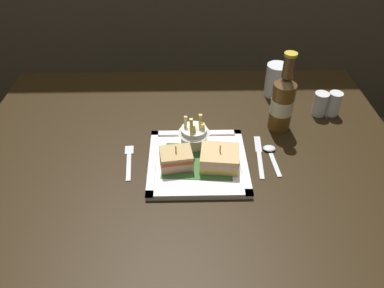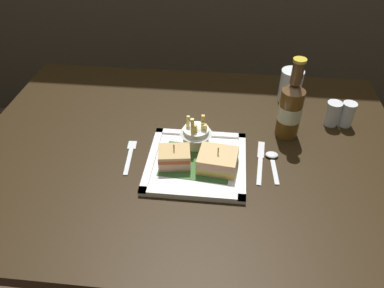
# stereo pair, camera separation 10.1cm
# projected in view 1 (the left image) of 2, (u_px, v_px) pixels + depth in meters

# --- Properties ---
(ground_plane) EXTENTS (6.00, 6.00, 0.00)m
(ground_plane) POSITION_uv_depth(u_px,v_px,m) (188.00, 285.00, 1.53)
(ground_plane) COLOR #4E342B
(dining_table) EXTENTS (1.23, 0.90, 0.73)m
(dining_table) POSITION_uv_depth(u_px,v_px,m) (187.00, 175.00, 1.14)
(dining_table) COLOR black
(dining_table) RESTS_ON ground_plane
(square_plate) EXTENTS (0.26, 0.26, 0.02)m
(square_plate) POSITION_uv_depth(u_px,v_px,m) (198.00, 162.00, 1.01)
(square_plate) COLOR white
(square_plate) RESTS_ON dining_table
(sandwich_half_left) EXTENTS (0.09, 0.08, 0.07)m
(sandwich_half_left) POSITION_uv_depth(u_px,v_px,m) (177.00, 159.00, 0.98)
(sandwich_half_left) COLOR tan
(sandwich_half_left) RESTS_ON square_plate
(sandwich_half_right) EXTENTS (0.11, 0.10, 0.07)m
(sandwich_half_right) POSITION_uv_depth(u_px,v_px,m) (220.00, 158.00, 0.98)
(sandwich_half_right) COLOR tan
(sandwich_half_right) RESTS_ON square_plate
(fries_cup) EXTENTS (0.09, 0.09, 0.10)m
(fries_cup) POSITION_uv_depth(u_px,v_px,m) (194.00, 133.00, 1.04)
(fries_cup) COLOR white
(fries_cup) RESTS_ON square_plate
(beer_bottle) EXTENTS (0.07, 0.07, 0.24)m
(beer_bottle) POSITION_uv_depth(u_px,v_px,m) (283.00, 101.00, 1.09)
(beer_bottle) COLOR brown
(beer_bottle) RESTS_ON dining_table
(water_glass) EXTENTS (0.07, 0.07, 0.11)m
(water_glass) POSITION_uv_depth(u_px,v_px,m) (276.00, 82.00, 1.27)
(water_glass) COLOR silver
(water_glass) RESTS_ON dining_table
(fork) EXTENTS (0.03, 0.14, 0.00)m
(fork) POSITION_uv_depth(u_px,v_px,m) (129.00, 160.00, 1.02)
(fork) COLOR silver
(fork) RESTS_ON dining_table
(knife) EXTENTS (0.03, 0.18, 0.00)m
(knife) POSITION_uv_depth(u_px,v_px,m) (260.00, 154.00, 1.04)
(knife) COLOR silver
(knife) RESTS_ON dining_table
(spoon) EXTENTS (0.03, 0.13, 0.01)m
(spoon) POSITION_uv_depth(u_px,v_px,m) (271.00, 152.00, 1.04)
(spoon) COLOR silver
(spoon) RESTS_ON dining_table
(salt_shaker) EXTENTS (0.04, 0.04, 0.08)m
(salt_shaker) POSITION_uv_depth(u_px,v_px,m) (320.00, 105.00, 1.18)
(salt_shaker) COLOR silver
(salt_shaker) RESTS_ON dining_table
(pepper_shaker) EXTENTS (0.04, 0.04, 0.08)m
(pepper_shaker) POSITION_uv_depth(u_px,v_px,m) (334.00, 105.00, 1.18)
(pepper_shaker) COLOR silver
(pepper_shaker) RESTS_ON dining_table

